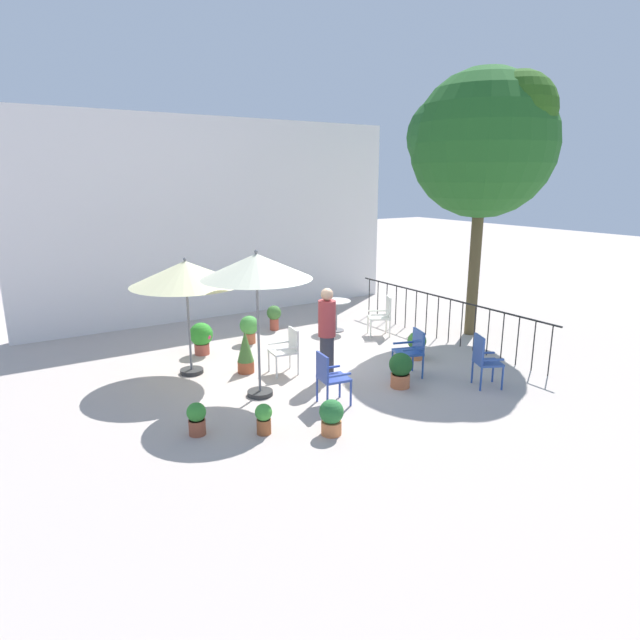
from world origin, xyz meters
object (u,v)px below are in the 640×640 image
object	(u,v)px
potted_plant_0	(274,315)
potted_plant_1	(201,336)
potted_plant_4	(331,416)
patio_chair_0	(287,348)
patio_umbrella_0	(256,268)
standing_person	(327,333)
patio_chair_2	(383,314)
potted_plant_8	(264,418)
potted_plant_3	(401,369)
potted_plant_5	(245,352)
potted_plant_7	(417,344)
patio_chair_3	(412,349)
potted_plant_6	(249,327)
patio_chair_1	(329,375)
cafe_table_0	(336,310)
potted_plant_2	(197,418)
patio_chair_4	(484,358)
patio_umbrella_1	(186,274)
shade_tree	(484,144)

from	to	relation	value
potted_plant_0	potted_plant_1	bearing A→B (deg)	-158.46
potted_plant_4	patio_chair_0	bearing A→B (deg)	74.38
patio_umbrella_0	potted_plant_0	bearing A→B (deg)	58.67
standing_person	potted_plant_4	bearing A→B (deg)	-121.58
patio_umbrella_0	potted_plant_4	bearing A→B (deg)	-83.42
patio_chair_2	potted_plant_8	size ratio (longest dim) A/B	2.02
potted_plant_1	standing_person	size ratio (longest dim) A/B	0.40
potted_plant_3	potted_plant_5	world-z (taller)	potted_plant_5
potted_plant_5	potted_plant_8	size ratio (longest dim) A/B	1.82
potted_plant_1	potted_plant_7	xyz separation A→B (m)	(3.61, -2.69, -0.07)
patio_chair_3	potted_plant_3	world-z (taller)	patio_chair_3
potted_plant_0	standing_person	world-z (taller)	standing_person
potted_plant_3	potted_plant_7	distance (m)	1.64
potted_plant_5	standing_person	world-z (taller)	standing_person
patio_chair_3	potted_plant_6	xyz separation A→B (m)	(-1.67, 3.53, -0.16)
patio_chair_1	potted_plant_4	size ratio (longest dim) A/B	1.67
patio_chair_1	potted_plant_6	bearing A→B (deg)	84.32
potted_plant_0	cafe_table_0	bearing A→B (deg)	-36.18
potted_plant_4	patio_umbrella_0	bearing A→B (deg)	96.58
potted_plant_1	potted_plant_4	bearing A→B (deg)	-86.92
potted_plant_7	potted_plant_3	bearing A→B (deg)	-142.33
potted_plant_2	potted_plant_6	distance (m)	4.53
potted_plant_1	patio_chair_2	bearing A→B (deg)	-12.54
patio_umbrella_0	potted_plant_4	distance (m)	2.71
potted_plant_2	potted_plant_5	bearing A→B (deg)	49.42
patio_chair_1	patio_chair_2	bearing A→B (deg)	39.44
patio_chair_4	potted_plant_8	xyz separation A→B (m)	(-4.14, 0.45, -0.29)
patio_umbrella_0	patio_umbrella_1	world-z (taller)	patio_umbrella_0
cafe_table_0	standing_person	world-z (taller)	standing_person
patio_chair_3	potted_plant_7	distance (m)	1.02
shade_tree	standing_person	world-z (taller)	shade_tree
cafe_table_0	potted_plant_5	bearing A→B (deg)	-154.42
potted_plant_4	potted_plant_5	xyz separation A→B (m)	(0.07, 3.05, 0.13)
potted_plant_8	standing_person	xyz separation A→B (m)	(1.99, 1.36, 0.64)
potted_plant_0	potted_plant_6	bearing A→B (deg)	-145.45
potted_plant_7	patio_chair_4	bearing A→B (deg)	-91.52
patio_chair_0	standing_person	size ratio (longest dim) A/B	0.50
patio_chair_3	potted_plant_5	size ratio (longest dim) A/B	1.05
potted_plant_0	potted_plant_3	bearing A→B (deg)	-88.43
patio_umbrella_0	potted_plant_1	size ratio (longest dim) A/B	3.65
shade_tree	potted_plant_1	xyz separation A→B (m)	(-6.03, 1.93, -3.96)
cafe_table_0	patio_chair_4	bearing A→B (deg)	-88.01
patio_chair_1	potted_plant_7	size ratio (longest dim) A/B	1.53
patio_chair_4	patio_chair_0	bearing A→B (deg)	135.77
potted_plant_7	potted_plant_5	bearing A→B (deg)	160.39
patio_umbrella_1	standing_person	distance (m)	2.80
potted_plant_2	potted_plant_4	xyz separation A→B (m)	(1.65, -1.05, 0.02)
patio_chair_4	potted_plant_0	world-z (taller)	patio_chair_4
shade_tree	potted_plant_2	xyz separation A→B (m)	(-7.43, -1.59, -4.09)
potted_plant_5	potted_plant_6	bearing A→B (deg)	62.39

